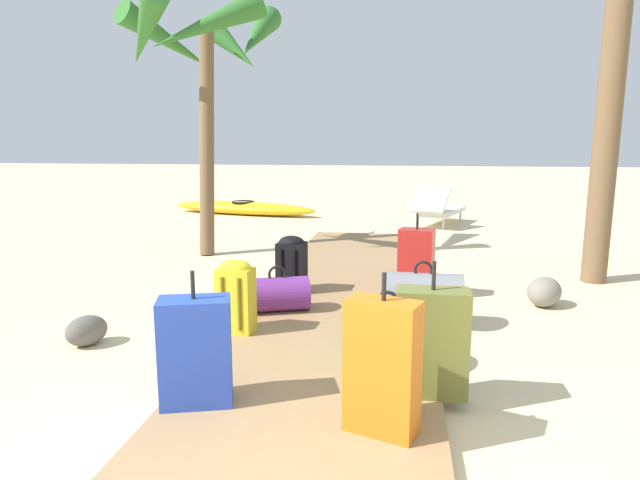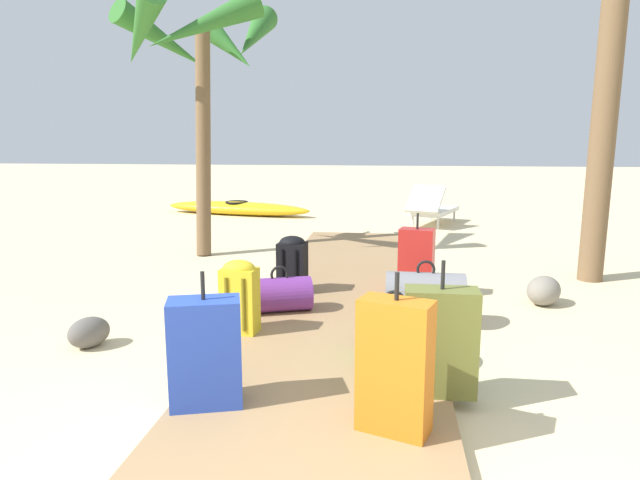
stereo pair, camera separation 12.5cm
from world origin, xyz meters
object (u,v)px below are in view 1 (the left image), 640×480
(backpack_black, at_px, (292,262))
(palm_tree_far_left, at_px, (201,49))
(duffel_bag_green, at_px, (387,332))
(kayak, at_px, (243,208))
(suitcase_blue, at_px, (196,351))
(backpack_yellow, at_px, (236,294))
(suitcase_olive, at_px, (431,342))
(duffel_bag_purple, at_px, (277,294))
(suitcase_orange, at_px, (382,367))
(lounge_chair, at_px, (438,208))
(duffel_bag_grey, at_px, (423,295))
(suitcase_red, at_px, (416,260))

(backpack_black, distance_m, palm_tree_far_left, 3.56)
(duffel_bag_green, relative_size, kayak, 0.14)
(suitcase_blue, xyz_separation_m, kayak, (-2.21, 8.67, -0.25))
(palm_tree_far_left, xyz_separation_m, kayak, (-0.67, 4.14, -2.65))
(backpack_yellow, bearing_deg, suitcase_olive, -31.34)
(duffel_bag_purple, bearing_deg, suitcase_orange, -63.06)
(backpack_black, relative_size, backpack_yellow, 0.97)
(duffel_bag_green, bearing_deg, lounge_chair, 83.52)
(suitcase_orange, xyz_separation_m, lounge_chair, (0.77, 7.83, -0.11))
(suitcase_blue, height_order, backpack_yellow, suitcase_blue)
(duffel_bag_grey, distance_m, suitcase_olive, 1.52)
(duffel_bag_green, bearing_deg, backpack_black, 121.82)
(duffel_bag_grey, bearing_deg, lounge_chair, 85.19)
(suitcase_blue, bearing_deg, palm_tree_far_left, 108.84)
(duffel_bag_purple, relative_size, backpack_yellow, 1.07)
(suitcase_blue, relative_size, backpack_yellow, 1.35)
(suitcase_olive, distance_m, kayak, 9.08)
(suitcase_blue, xyz_separation_m, suitcase_red, (1.33, 2.70, 0.00))
(duffel_bag_grey, bearing_deg, suitcase_olive, -90.23)
(suitcase_blue, relative_size, suitcase_red, 1.00)
(suitcase_orange, distance_m, duffel_bag_green, 1.03)
(duffel_bag_purple, relative_size, lounge_chair, 0.38)
(duffel_bag_purple, height_order, suitcase_olive, suitcase_olive)
(suitcase_blue, relative_size, lounge_chair, 0.48)
(backpack_black, bearing_deg, suitcase_red, 10.55)
(backpack_yellow, distance_m, suitcase_red, 2.07)
(backpack_yellow, distance_m, suitcase_olive, 1.74)
(duffel_bag_green, relative_size, suitcase_olive, 0.59)
(suitcase_orange, xyz_separation_m, duffel_bag_grey, (0.28, 2.00, -0.17))
(backpack_yellow, bearing_deg, kayak, 105.65)
(suitcase_orange, relative_size, kayak, 0.25)
(suitcase_olive, height_order, kayak, suitcase_olive)
(backpack_black, distance_m, duffel_bag_grey, 1.44)
(duffel_bag_grey, relative_size, backpack_yellow, 1.16)
(lounge_chair, bearing_deg, palm_tree_far_left, -137.28)
(duffel_bag_purple, xyz_separation_m, duffel_bag_grey, (1.29, 0.02, 0.04))
(backpack_black, distance_m, kayak, 6.61)
(suitcase_orange, distance_m, duffel_bag_purple, 2.23)
(backpack_black, bearing_deg, duffel_bag_grey, -26.40)
(lounge_chair, distance_m, kayak, 4.20)
(duffel_bag_green, relative_size, duffel_bag_grey, 0.71)
(suitcase_orange, relative_size, suitcase_red, 1.09)
(duffel_bag_grey, height_order, palm_tree_far_left, palm_tree_far_left)
(suitcase_olive, relative_size, palm_tree_far_left, 0.24)
(backpack_black, relative_size, duffel_bag_purple, 0.90)
(backpack_black, distance_m, suitcase_red, 1.27)
(suitcase_olive, height_order, lounge_chair, suitcase_olive)
(duffel_bag_grey, bearing_deg, suitcase_blue, -126.67)
(duffel_bag_green, height_order, lounge_chair, lounge_chair)
(suitcase_red, height_order, suitcase_olive, suitcase_olive)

